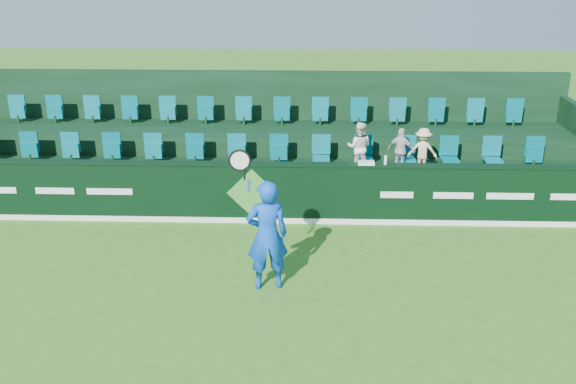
{
  "coord_description": "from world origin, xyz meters",
  "views": [
    {
      "loc": [
        1.2,
        -8.96,
        5.62
      ],
      "look_at": [
        0.81,
        2.8,
        1.15
      ],
      "focal_mm": 40.0,
      "sensor_mm": 36.0,
      "label": 1
    }
  ],
  "objects_px": {
    "towel": "(366,163)",
    "tennis_player": "(267,235)",
    "spectator_middle": "(401,150)",
    "drinks_bottle": "(386,160)",
    "spectator_right": "(423,150)",
    "spectator_left": "(359,147)"
  },
  "relations": [
    {
      "from": "towel",
      "to": "spectator_left",
      "type": "bearing_deg",
      "value": 93.54
    },
    {
      "from": "tennis_player",
      "to": "drinks_bottle",
      "type": "relative_size",
      "value": 13.55
    },
    {
      "from": "towel",
      "to": "drinks_bottle",
      "type": "distance_m",
      "value": 0.41
    },
    {
      "from": "spectator_right",
      "to": "drinks_bottle",
      "type": "xyz_separation_m",
      "value": [
        -0.97,
        -1.12,
        0.13
      ]
    },
    {
      "from": "tennis_player",
      "to": "spectator_right",
      "type": "relative_size",
      "value": 2.49
    },
    {
      "from": "spectator_middle",
      "to": "drinks_bottle",
      "type": "distance_m",
      "value": 1.22
    },
    {
      "from": "spectator_middle",
      "to": "tennis_player",
      "type": "bearing_deg",
      "value": 78.37
    },
    {
      "from": "spectator_left",
      "to": "spectator_middle",
      "type": "height_order",
      "value": "spectator_left"
    },
    {
      "from": "spectator_middle",
      "to": "spectator_right",
      "type": "distance_m",
      "value": 0.5
    },
    {
      "from": "spectator_left",
      "to": "drinks_bottle",
      "type": "xyz_separation_m",
      "value": [
        0.48,
        -1.12,
        0.06
      ]
    },
    {
      "from": "drinks_bottle",
      "to": "spectator_left",
      "type": "bearing_deg",
      "value": 113.01
    },
    {
      "from": "towel",
      "to": "spectator_right",
      "type": "bearing_deg",
      "value": 39.1
    },
    {
      "from": "spectator_middle",
      "to": "spectator_left",
      "type": "bearing_deg",
      "value": 23.19
    },
    {
      "from": "tennis_player",
      "to": "spectator_right",
      "type": "xyz_separation_m",
      "value": [
        3.3,
        4.04,
        0.31
      ]
    },
    {
      "from": "tennis_player",
      "to": "towel",
      "type": "relative_size",
      "value": 7.44
    },
    {
      "from": "spectator_left",
      "to": "tennis_player",
      "type": "bearing_deg",
      "value": 75.19
    },
    {
      "from": "tennis_player",
      "to": "towel",
      "type": "xyz_separation_m",
      "value": [
        1.93,
        2.92,
        0.36
      ]
    },
    {
      "from": "tennis_player",
      "to": "spectator_right",
      "type": "bearing_deg",
      "value": 50.71
    },
    {
      "from": "tennis_player",
      "to": "towel",
      "type": "bearing_deg",
      "value": 56.58
    },
    {
      "from": "spectator_middle",
      "to": "spectator_right",
      "type": "xyz_separation_m",
      "value": [
        0.5,
        0.0,
        0.0
      ]
    },
    {
      "from": "towel",
      "to": "drinks_bottle",
      "type": "xyz_separation_m",
      "value": [
        0.41,
        0.0,
        0.07
      ]
    },
    {
      "from": "towel",
      "to": "tennis_player",
      "type": "bearing_deg",
      "value": -123.42
    }
  ]
}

